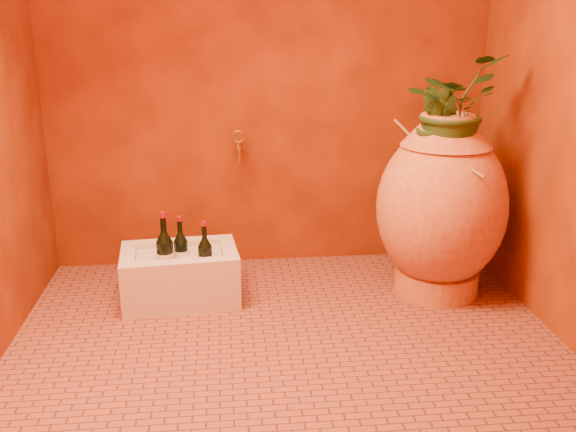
{
  "coord_description": "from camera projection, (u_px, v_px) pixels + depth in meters",
  "views": [
    {
      "loc": [
        -0.26,
        -2.64,
        1.43
      ],
      "look_at": [
        0.04,
        0.35,
        0.48
      ],
      "focal_mm": 40.0,
      "sensor_mm": 36.0,
      "label": 1
    }
  ],
  "objects": [
    {
      "name": "wall_back",
      "position": [
        268.0,
        47.0,
        3.53
      ],
      "size": [
        2.5,
        0.02,
        2.5
      ],
      "primitive_type": "cube",
      "color": "#511A04",
      "rests_on": "ground"
    },
    {
      "name": "wine_bottle_a",
      "position": [
        205.0,
        258.0,
        3.21
      ],
      "size": [
        0.07,
        0.07,
        0.3
      ],
      "color": "black",
      "rests_on": "stone_basin"
    },
    {
      "name": "wall_tap",
      "position": [
        238.0,
        145.0,
        3.59
      ],
      "size": [
        0.08,
        0.16,
        0.18
      ],
      "color": "#A77D26",
      "rests_on": "wall_back"
    },
    {
      "name": "stone_basin",
      "position": [
        180.0,
        276.0,
        3.31
      ],
      "size": [
        0.62,
        0.45,
        0.28
      ],
      "rotation": [
        0.0,
        0.0,
        0.09
      ],
      "color": "#BEB19D",
      "rests_on": "floor"
    },
    {
      "name": "amphora",
      "position": [
        441.0,
        206.0,
        3.31
      ],
      "size": [
        0.74,
        0.74,
        0.96
      ],
      "rotation": [
        0.0,
        0.0,
        -0.12
      ],
      "color": "#D6793C",
      "rests_on": "floor"
    },
    {
      "name": "floor",
      "position": [
        286.0,
        337.0,
        2.96
      ],
      "size": [
        2.5,
        2.5,
        0.0
      ],
      "primitive_type": "plane",
      "color": "brown",
      "rests_on": "ground"
    },
    {
      "name": "plant_side",
      "position": [
        437.0,
        125.0,
        3.12
      ],
      "size": [
        0.25,
        0.27,
        0.38
      ],
      "primitive_type": "imported",
      "rotation": [
        0.0,
        0.0,
        -1.04
      ],
      "color": "#1F3F16",
      "rests_on": "amphora"
    },
    {
      "name": "wine_bottle_c",
      "position": [
        165.0,
        256.0,
        3.19
      ],
      "size": [
        0.09,
        0.09,
        0.35
      ],
      "color": "black",
      "rests_on": "stone_basin"
    },
    {
      "name": "wine_bottle_b",
      "position": [
        181.0,
        253.0,
        3.28
      ],
      "size": [
        0.07,
        0.07,
        0.3
      ],
      "color": "black",
      "rests_on": "stone_basin"
    },
    {
      "name": "plant_main",
      "position": [
        452.0,
        107.0,
        3.14
      ],
      "size": [
        0.61,
        0.6,
        0.52
      ],
      "primitive_type": "imported",
      "rotation": [
        0.0,
        0.0,
        0.61
      ],
      "color": "#1F3F16",
      "rests_on": "amphora"
    }
  ]
}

